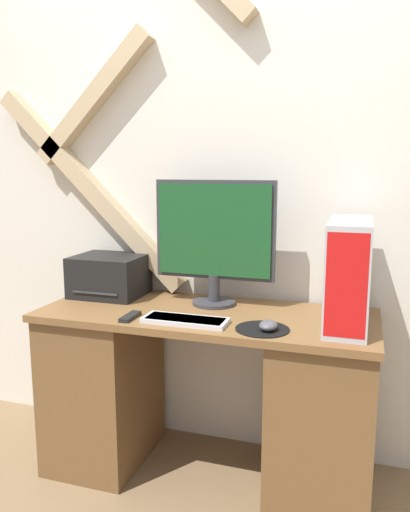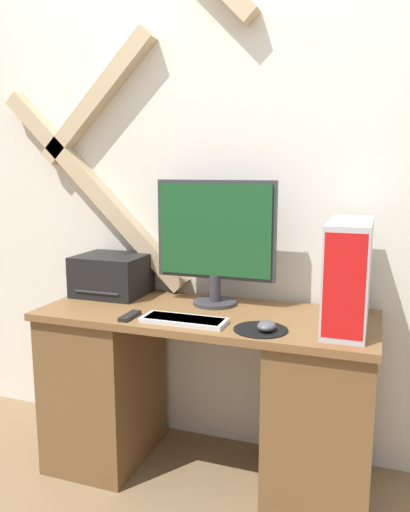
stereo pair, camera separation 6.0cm
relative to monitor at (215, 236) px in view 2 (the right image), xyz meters
The scene contains 9 objects.
wall_back 0.37m from the monitor, 92.44° to the left, with size 6.40×0.13×2.70m.
desk 0.68m from the monitor, 89.02° to the right, with size 1.40×0.55×0.74m.
monitor is the anchor object (origin of this frame).
keyboard 0.42m from the monitor, 95.51° to the right, with size 0.33×0.12×0.02m.
mousepad 0.50m from the monitor, 45.81° to the right, with size 0.20×0.20×0.00m.
mouse 0.51m from the monitor, 44.66° to the right, with size 0.07×0.09×0.04m.
computer_tower 0.59m from the monitor, 12.23° to the right, with size 0.15×0.45×0.40m.
printer 0.56m from the monitor, behind, with size 0.32×0.28×0.19m.
remote_control 0.50m from the monitor, 129.74° to the right, with size 0.04×0.13×0.02m.
Camera 2 is at (0.67, -1.63, 1.34)m, focal length 35.00 mm.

